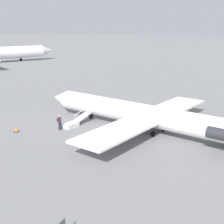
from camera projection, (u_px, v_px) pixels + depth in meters
ground_plane at (140, 130)px, 35.24m from camera, size 600.00×600.00×0.00m
airplane_main at (147, 115)px, 34.21m from camera, size 28.78×21.95×6.29m
boarding_stairs at (73, 123)px, 36.34m from camera, size 1.41×4.10×1.61m
passenger at (60, 121)px, 34.96m from camera, size 0.36×0.55×1.74m
traffic_cone_near_stairs at (16, 130)px, 34.45m from camera, size 0.48×0.48×0.53m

